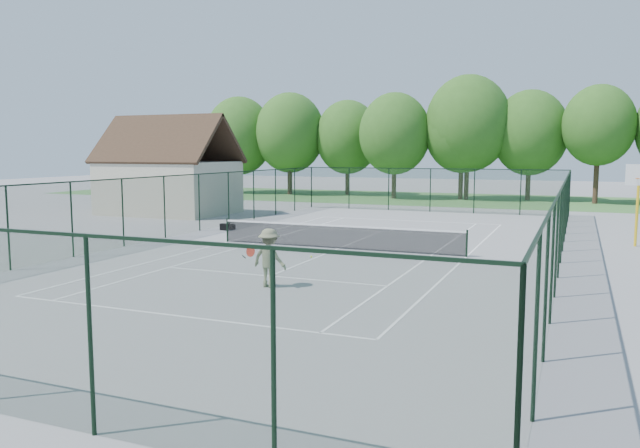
{
  "coord_description": "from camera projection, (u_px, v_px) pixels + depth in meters",
  "views": [
    {
      "loc": [
        9.5,
        -24.89,
        4.2
      ],
      "look_at": [
        0.0,
        -2.0,
        1.3
      ],
      "focal_mm": 35.0,
      "sensor_mm": 36.0,
      "label": 1
    }
  ],
  "objects": [
    {
      "name": "ground",
      "position": [
        338.0,
        249.0,
        26.94
      ],
      "size": [
        140.0,
        140.0,
        0.0
      ],
      "primitive_type": "plane",
      "color": "gray",
      "rests_on": "ground"
    },
    {
      "name": "grass_far",
      "position": [
        460.0,
        199.0,
        54.46
      ],
      "size": [
        80.0,
        16.0,
        0.01
      ],
      "primitive_type": "cube",
      "color": "#48803C",
      "rests_on": "ground"
    },
    {
      "name": "court_lines",
      "position": [
        338.0,
        249.0,
        26.94
      ],
      "size": [
        11.05,
        23.85,
        0.01
      ],
      "color": "white",
      "rests_on": "ground"
    },
    {
      "name": "tennis_net",
      "position": [
        338.0,
        236.0,
        26.87
      ],
      "size": [
        11.08,
        0.08,
        1.1
      ],
      "color": "black",
      "rests_on": "ground"
    },
    {
      "name": "fence_enclosure",
      "position": [
        338.0,
        213.0,
        26.76
      ],
      "size": [
        18.05,
        36.05,
        3.02
      ],
      "color": "#1B3921",
      "rests_on": "ground"
    },
    {
      "name": "utility_building",
      "position": [
        169.0,
        167.0,
        41.84
      ],
      "size": [
        8.6,
        6.27,
        6.63
      ],
      "color": "beige",
      "rests_on": "ground"
    },
    {
      "name": "tree_line_far",
      "position": [
        462.0,
        130.0,
        53.76
      ],
      "size": [
        39.4,
        6.4,
        9.7
      ],
      "color": "#452F21",
      "rests_on": "ground"
    },
    {
      "name": "basketball_goal",
      "position": [
        639.0,
        189.0,
        26.9
      ],
      "size": [
        1.2,
        1.43,
        3.65
      ],
      "color": "yellow",
      "rests_on": "ground"
    },
    {
      "name": "sports_bag_a",
      "position": [
        224.0,
        227.0,
        33.26
      ],
      "size": [
        0.48,
        0.32,
        0.36
      ],
      "primitive_type": "cube",
      "rotation": [
        0.0,
        0.0,
        -0.13
      ],
      "color": "black",
      "rests_on": "ground"
    },
    {
      "name": "sports_bag_b",
      "position": [
        232.0,
        227.0,
        33.57
      ],
      "size": [
        0.42,
        0.34,
        0.29
      ],
      "primitive_type": "cube",
      "rotation": [
        0.0,
        0.0,
        -0.35
      ],
      "color": "black",
      "rests_on": "ground"
    },
    {
      "name": "tennis_player",
      "position": [
        269.0,
        258.0,
        19.28
      ],
      "size": [
        2.15,
        0.87,
        1.83
      ],
      "color": "#636649",
      "rests_on": "ground"
    }
  ]
}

